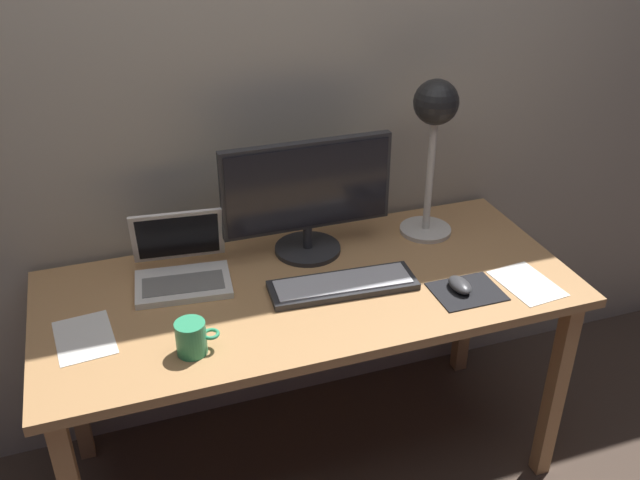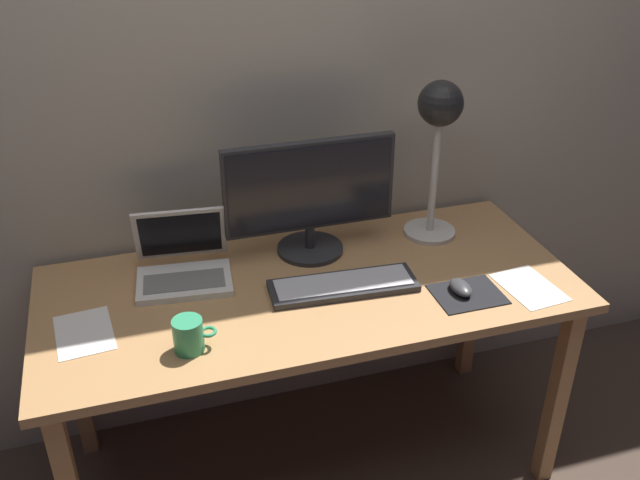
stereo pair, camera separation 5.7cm
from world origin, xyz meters
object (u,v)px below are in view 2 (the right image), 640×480
at_px(keyboard_main, 343,285).
at_px(coffee_mug, 189,335).
at_px(mouse, 461,287).
at_px(monitor, 310,194).
at_px(laptop, 183,259).
at_px(desk_lamp, 439,125).

height_order(keyboard_main, coffee_mug, coffee_mug).
relative_size(mouse, coffee_mug, 0.83).
distance_m(keyboard_main, mouse, 0.35).
bearing_deg(monitor, mouse, -45.88).
xyz_separation_m(keyboard_main, mouse, (0.32, -0.12, 0.01)).
relative_size(laptop, coffee_mug, 2.65).
bearing_deg(keyboard_main, coffee_mug, -161.81).
distance_m(monitor, coffee_mug, 0.62).
bearing_deg(laptop, keyboard_main, -26.03).
height_order(monitor, laptop, monitor).
bearing_deg(coffee_mug, desk_lamp, 24.42).
bearing_deg(keyboard_main, desk_lamp, 31.27).
bearing_deg(coffee_mug, laptop, 85.09).
distance_m(monitor, mouse, 0.54).
xyz_separation_m(keyboard_main, desk_lamp, (0.39, 0.24, 0.37)).
xyz_separation_m(mouse, coffee_mug, (-0.80, -0.03, 0.03)).
xyz_separation_m(laptop, coffee_mug, (-0.03, -0.37, -0.01)).
xyz_separation_m(monitor, desk_lamp, (0.42, -0.01, 0.18)).
xyz_separation_m(laptop, desk_lamp, (0.83, 0.02, 0.33)).
distance_m(laptop, coffee_mug, 0.37).
relative_size(monitor, laptop, 1.78).
bearing_deg(keyboard_main, mouse, -20.87).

